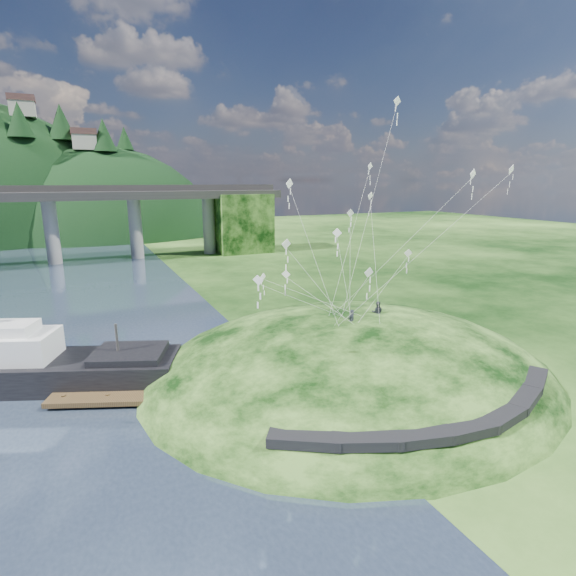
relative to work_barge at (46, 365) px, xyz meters
name	(u,v)px	position (x,y,z in m)	size (l,w,h in m)	color
ground	(273,403)	(15.14, -10.26, -1.71)	(320.00, 320.00, 0.00)	black
grass_hill	(350,390)	(23.14, -8.26, -3.21)	(36.00, 32.00, 13.00)	black
footpath	(450,417)	(22.60, -20.00, 0.37)	(22.29, 5.84, 0.83)	black
work_barge	(46,365)	(0.00, 0.00, 0.00)	(20.13, 12.24, 6.84)	black
wooden_dock	(151,396)	(7.04, -6.31, -1.25)	(14.54, 7.56, 1.05)	#3E2C19
kite_flyers	(371,304)	(25.01, -8.12, 4.19)	(4.39, 2.08, 1.97)	#242731
kite_swarm	(347,220)	(24.32, -5.10, 10.92)	(20.68, 17.90, 17.61)	white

